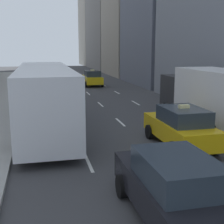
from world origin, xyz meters
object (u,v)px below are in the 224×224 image
Objects in this scene: box_truck at (211,97)px; taxi_second at (181,127)px; city_bus at (45,96)px; sedan_silver_behind at (173,188)px; taxi_lead at (92,78)px.

taxi_second is at bearing -139.48° from box_truck.
city_bus is 1.38× the size of box_truck.
city_bus is 8.62m from box_truck.
sedan_silver_behind is 9.70m from box_truck.
taxi_second is 3.78m from box_truck.
taxi_lead is 1.00× the size of taxi_second.
sedan_silver_behind is (-2.80, -5.48, -0.01)m from taxi_second.
taxi_lead is 22.93m from taxi_second.
sedan_silver_behind is (-2.80, -28.41, -0.01)m from taxi_lead.
city_bus is at bearing 142.72° from taxi_second.
taxi_second is at bearing -90.00° from taxi_lead.
box_truck reaches higher than taxi_lead.
box_truck is at bearing -12.59° from city_bus.
box_truck is (2.80, -20.54, 0.83)m from taxi_lead.
box_truck is at bearing -82.24° from taxi_lead.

